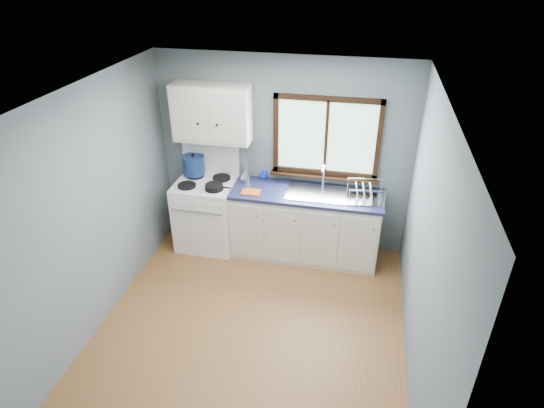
% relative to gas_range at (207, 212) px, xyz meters
% --- Properties ---
extents(floor, '(3.20, 3.60, 0.02)m').
position_rel_gas_range_xyz_m(floor, '(0.95, -1.47, -0.50)').
color(floor, brown).
rests_on(floor, ground).
extents(ceiling, '(3.20, 3.60, 0.02)m').
position_rel_gas_range_xyz_m(ceiling, '(0.95, -1.47, 2.02)').
color(ceiling, white).
rests_on(ceiling, wall_back).
extents(wall_back, '(3.20, 0.02, 2.50)m').
position_rel_gas_range_xyz_m(wall_back, '(0.95, 0.34, 0.76)').
color(wall_back, slate).
rests_on(wall_back, ground).
extents(wall_front, '(3.20, 0.02, 2.50)m').
position_rel_gas_range_xyz_m(wall_front, '(0.95, -3.28, 0.76)').
color(wall_front, slate).
rests_on(wall_front, ground).
extents(wall_left, '(0.02, 3.60, 2.50)m').
position_rel_gas_range_xyz_m(wall_left, '(-0.66, -1.47, 0.76)').
color(wall_left, slate).
rests_on(wall_left, ground).
extents(wall_right, '(0.02, 3.60, 2.50)m').
position_rel_gas_range_xyz_m(wall_right, '(2.56, -1.47, 0.76)').
color(wall_right, slate).
rests_on(wall_right, ground).
extents(gas_range, '(0.76, 0.69, 1.36)m').
position_rel_gas_range_xyz_m(gas_range, '(0.00, 0.00, 0.00)').
color(gas_range, white).
rests_on(gas_range, floor).
extents(base_cabinets, '(1.85, 0.60, 0.88)m').
position_rel_gas_range_xyz_m(base_cabinets, '(1.31, 0.02, -0.08)').
color(base_cabinets, beige).
rests_on(base_cabinets, floor).
extents(countertop, '(1.89, 0.64, 0.04)m').
position_rel_gas_range_xyz_m(countertop, '(1.31, 0.02, 0.41)').
color(countertop, '#171C3C').
rests_on(countertop, base_cabinets).
extents(sink, '(0.84, 0.46, 0.44)m').
position_rel_gas_range_xyz_m(sink, '(1.49, 0.02, 0.37)').
color(sink, silver).
rests_on(sink, countertop).
extents(window, '(1.36, 0.10, 1.03)m').
position_rel_gas_range_xyz_m(window, '(1.48, 0.30, 0.98)').
color(window, '#9EC6A8').
rests_on(window, wall_back).
extents(upper_cabinets, '(0.95, 0.35, 0.70)m').
position_rel_gas_range_xyz_m(upper_cabinets, '(0.10, 0.15, 1.31)').
color(upper_cabinets, beige).
rests_on(upper_cabinets, wall_back).
extents(skillet, '(0.34, 0.23, 0.04)m').
position_rel_gas_range_xyz_m(skillet, '(0.19, -0.17, 0.49)').
color(skillet, black).
rests_on(skillet, gas_range).
extents(stockpot, '(0.38, 0.38, 0.28)m').
position_rel_gas_range_xyz_m(stockpot, '(-0.20, 0.16, 0.59)').
color(stockpot, navy).
rests_on(stockpot, gas_range).
extents(utensil_crock, '(0.14, 0.14, 0.39)m').
position_rel_gas_range_xyz_m(utensil_crock, '(0.50, 0.16, 0.51)').
color(utensil_crock, silver).
rests_on(utensil_crock, countertop).
extents(thermos, '(0.08, 0.08, 0.29)m').
position_rel_gas_range_xyz_m(thermos, '(0.51, 0.11, 0.57)').
color(thermos, silver).
rests_on(thermos, countertop).
extents(soap_bottle, '(0.11, 0.11, 0.27)m').
position_rel_gas_range_xyz_m(soap_bottle, '(0.70, 0.25, 0.56)').
color(soap_bottle, '#1329DB').
rests_on(soap_bottle, countertop).
extents(dish_towel, '(0.23, 0.17, 0.02)m').
position_rel_gas_range_xyz_m(dish_towel, '(0.64, -0.13, 0.43)').
color(dish_towel, '#D95B19').
rests_on(dish_towel, countertop).
extents(dish_rack, '(0.47, 0.38, 0.22)m').
position_rel_gas_range_xyz_m(dish_rack, '(2.01, -0.02, 0.49)').
color(dish_rack, silver).
rests_on(dish_rack, countertop).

